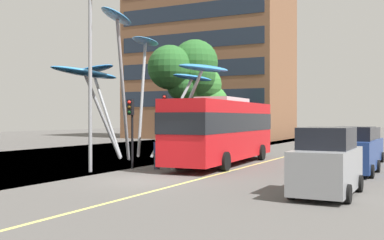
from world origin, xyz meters
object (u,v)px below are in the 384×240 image
at_px(traffic_light_kerb_near, 131,119).
at_px(traffic_light_kerb_far, 166,114).
at_px(car_parked_far, 363,146).
at_px(traffic_light_island_mid, 203,115).
at_px(street_lamp, 95,60).
at_px(leaf_sculpture, 136,66).
at_px(pedestrian, 157,153).
at_px(red_bus, 223,128).
at_px(car_parked_mid, 354,152).
at_px(car_parked_near, 327,163).
at_px(no_entry_sign, 162,131).

distance_m(traffic_light_kerb_near, traffic_light_kerb_far, 3.84).
bearing_deg(car_parked_far, traffic_light_kerb_near, -141.09).
relative_size(traffic_light_kerb_near, car_parked_far, 0.83).
height_order(traffic_light_island_mid, street_lamp, street_lamp).
relative_size(traffic_light_kerb_near, street_lamp, 0.41).
height_order(leaf_sculpture, pedestrian, leaf_sculpture).
distance_m(red_bus, car_parked_mid, 7.43).
distance_m(traffic_light_kerb_far, car_parked_mid, 10.97).
bearing_deg(car_parked_near, traffic_light_island_mid, 130.93).
relative_size(traffic_light_kerb_near, traffic_light_kerb_far, 0.89).
relative_size(red_bus, no_entry_sign, 4.13).
distance_m(traffic_light_kerb_far, street_lamp, 6.48).
height_order(car_parked_mid, pedestrian, car_parked_mid).
distance_m(red_bus, traffic_light_island_mid, 5.18).
xyz_separation_m(car_parked_near, car_parked_mid, (-0.09, 6.73, -0.03)).
bearing_deg(traffic_light_island_mid, red_bus, -51.69).
relative_size(traffic_light_kerb_near, pedestrian, 2.21).
height_order(car_parked_mid, no_entry_sign, no_entry_sign).
height_order(traffic_light_kerb_far, car_parked_near, traffic_light_kerb_far).
height_order(traffic_light_kerb_far, no_entry_sign, traffic_light_kerb_far).
bearing_deg(traffic_light_kerb_far, red_bus, 5.27).
xyz_separation_m(car_parked_far, pedestrian, (-8.98, -7.85, -0.18)).
xyz_separation_m(car_parked_mid, pedestrian, (-9.31, -2.35, -0.25)).
distance_m(car_parked_mid, car_parked_far, 5.52).
bearing_deg(street_lamp, car_parked_mid, 23.63).
relative_size(traffic_light_island_mid, car_parked_near, 0.93).
bearing_deg(car_parked_near, traffic_light_kerb_near, 159.74).
bearing_deg(traffic_light_kerb_far, car_parked_mid, -5.51).
relative_size(street_lamp, no_entry_sign, 3.09).
bearing_deg(traffic_light_island_mid, pedestrian, -81.90).
bearing_deg(leaf_sculpture, traffic_light_kerb_far, -25.11).
height_order(traffic_light_kerb_far, car_parked_mid, traffic_light_kerb_far).
relative_size(leaf_sculpture, car_parked_mid, 2.95).
height_order(red_bus, car_parked_mid, red_bus).
height_order(traffic_light_kerb_near, street_lamp, street_lamp).
xyz_separation_m(traffic_light_kerb_far, car_parked_mid, (10.77, -1.04, -1.82)).
height_order(car_parked_mid, street_lamp, street_lamp).
bearing_deg(no_entry_sign, red_bus, 5.31).
bearing_deg(red_bus, traffic_light_kerb_far, -174.73).
distance_m(traffic_light_kerb_near, no_entry_sign, 3.89).
distance_m(car_parked_far, pedestrian, 11.93).
bearing_deg(pedestrian, car_parked_near, -24.99).
bearing_deg(street_lamp, car_parked_far, 43.72).
relative_size(red_bus, leaf_sculpture, 0.97).
bearing_deg(street_lamp, no_entry_sign, 88.03).
bearing_deg(car_parked_far, traffic_light_kerb_far, -156.83).
relative_size(traffic_light_kerb_far, no_entry_sign, 1.42).
bearing_deg(pedestrian, car_parked_far, 41.15).
bearing_deg(traffic_light_island_mid, traffic_light_kerb_far, -94.68).
distance_m(traffic_light_kerb_near, pedestrian, 2.24).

